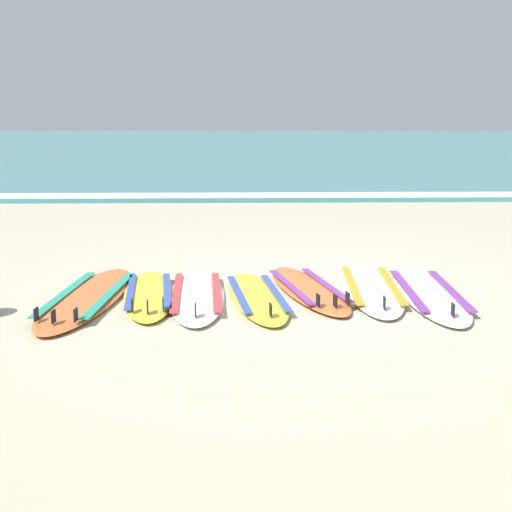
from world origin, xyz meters
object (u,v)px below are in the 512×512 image
(surfboard_6, at_px, (429,293))
(surfboard_0, at_px, (88,297))
(surfboard_2, at_px, (197,295))
(surfboard_3, at_px, (257,296))
(surfboard_1, at_px, (149,294))
(surfboard_4, at_px, (308,289))
(surfboard_5, at_px, (372,288))

(surfboard_6, bearing_deg, surfboard_0, -179.00)
(surfboard_2, height_order, surfboard_3, same)
(surfboard_1, xyz_separation_m, surfboard_3, (1.07, -0.11, -0.00))
(surfboard_4, distance_m, surfboard_6, 1.21)
(surfboard_3, bearing_deg, surfboard_0, 179.18)
(surfboard_5, bearing_deg, surfboard_0, -174.50)
(surfboard_0, bearing_deg, surfboard_4, 6.87)
(surfboard_5, height_order, surfboard_6, same)
(surfboard_0, xyz_separation_m, surfboard_1, (0.59, 0.09, 0.00))
(surfboard_0, height_order, surfboard_1, same)
(surfboard_2, relative_size, surfboard_5, 0.96)
(surfboard_2, distance_m, surfboard_3, 0.60)
(surfboard_1, xyz_separation_m, surfboard_5, (2.26, 0.18, -0.00))
(surfboard_1, xyz_separation_m, surfboard_4, (1.60, 0.17, -0.00))
(surfboard_1, height_order, surfboard_2, same)
(surfboard_6, bearing_deg, surfboard_2, -179.78)
(surfboard_3, height_order, surfboard_5, same)
(surfboard_1, xyz_separation_m, surfboard_6, (2.79, -0.03, -0.00))
(surfboard_1, xyz_separation_m, surfboard_2, (0.48, -0.04, -0.00))
(surfboard_1, bearing_deg, surfboard_6, -0.65)
(surfboard_2, bearing_deg, surfboard_4, 10.72)
(surfboard_1, relative_size, surfboard_5, 0.89)
(surfboard_4, bearing_deg, surfboard_0, -173.13)
(surfboard_4, height_order, surfboard_6, same)
(surfboard_2, xyz_separation_m, surfboard_5, (1.79, 0.22, -0.00))
(surfboard_1, bearing_deg, surfboard_3, -6.09)
(surfboard_0, distance_m, surfboard_1, 0.59)
(surfboard_0, distance_m, surfboard_6, 3.38)
(surfboard_2, height_order, surfboard_6, same)
(surfboard_2, height_order, surfboard_4, same)
(surfboard_4, bearing_deg, surfboard_3, -151.66)
(surfboard_1, distance_m, surfboard_6, 2.79)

